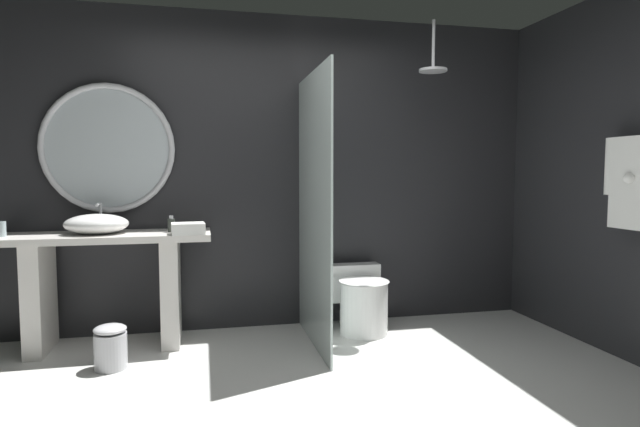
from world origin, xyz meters
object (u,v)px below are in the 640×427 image
Objects in this scene: vessel_sink at (97,224)px; tumbler_cup at (1,229)px; rain_shower_head at (433,66)px; hanging_bathrobe at (639,178)px; folded_hand_towel at (188,228)px; soap_dispenser at (171,225)px; toilet at (362,301)px; round_wall_mirror at (108,148)px; waste_bin at (111,346)px.

vessel_sink reaches higher than tumbler_cup.
rain_shower_head reaches higher than hanging_bathrobe.
folded_hand_towel is (0.65, -0.15, -0.03)m from vessel_sink.
rain_shower_head is (2.03, -0.17, 1.24)m from soap_dispenser.
toilet is (-0.54, 0.11, -1.89)m from rain_shower_head.
soap_dispenser is at bearing -27.67° from round_wall_mirror.
round_wall_mirror is (0.68, 0.28, 0.58)m from tumbler_cup.
hanging_bathrobe is (4.14, -1.19, 0.36)m from tumbler_cup.
hanging_bathrobe reaches higher than folded_hand_towel.
vessel_sink is 3.60× the size of soap_dispenser.
toilet is (2.64, -0.02, -0.65)m from tumbler_cup.
waste_bin is at bearing -172.79° from rain_shower_head.
rain_shower_head is (2.56, -0.16, 1.22)m from vessel_sink.
rain_shower_head is at bearing 7.21° from waste_bin.
waste_bin is (-1.87, -0.42, -0.11)m from toilet.
round_wall_mirror is 1.52m from waste_bin.
soap_dispenser is (1.15, 0.03, 0.00)m from tumbler_cup.
soap_dispenser reaches higher than tumbler_cup.
vessel_sink is at bearing 107.75° from waste_bin.
tumbler_cup is at bearing 174.46° from folded_hand_towel.
waste_bin is at bearing -167.44° from toilet.
toilet reaches higher than waste_bin.
vessel_sink is 0.67× the size of hanging_bathrobe.
soap_dispenser is 0.31× the size of rain_shower_head.
waste_bin is (0.77, -0.44, -0.76)m from tumbler_cup.
round_wall_mirror is at bearing 97.50° from waste_bin.
round_wall_mirror is (0.05, 0.26, 0.56)m from vessel_sink.
toilet is (1.49, -0.06, -0.65)m from soap_dispenser.
hanging_bathrobe is 3.63m from waste_bin.
vessel_sink is 2.84m from rain_shower_head.
hanging_bathrobe is at bearing -19.10° from vessel_sink.
vessel_sink is 0.80× the size of toilet.
hanging_bathrobe is 2.86× the size of folded_hand_towel.
waste_bin is at bearing 167.36° from hanging_bathrobe.
waste_bin is (-2.41, -0.30, -1.99)m from rain_shower_head.
folded_hand_towel is (-2.86, 1.07, -0.37)m from hanging_bathrobe.
round_wall_mirror is 3.35× the size of waste_bin.
folded_hand_towel is (1.28, -0.12, -0.01)m from tumbler_cup.
toilet is 1.87× the size of waste_bin.
tumbler_cup is 0.19× the size of toilet.
rain_shower_head is at bearing -2.42° from tumbler_cup.
tumbler_cup reaches higher than toilet.
soap_dispenser is at bearing 1.67° from tumbler_cup.
rain_shower_head is 3.14m from waste_bin.
hanging_bathrobe is 3.08m from folded_hand_towel.
toilet is (1.96, -0.31, -1.23)m from round_wall_mirror.
soap_dispenser is 0.20m from folded_hand_towel.
rain_shower_head is (2.51, -0.42, 0.66)m from round_wall_mirror.
folded_hand_towel is at bearing 179.68° from rain_shower_head.
round_wall_mirror is at bearing 152.33° from soap_dispenser.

